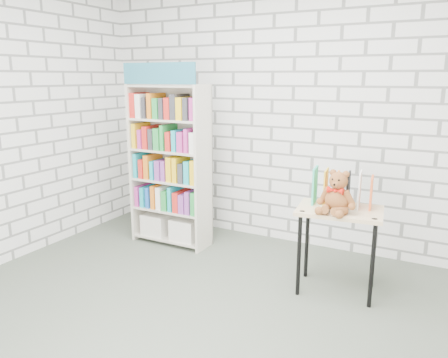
% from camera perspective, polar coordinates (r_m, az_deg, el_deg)
% --- Properties ---
extents(ground, '(4.50, 4.50, 0.00)m').
position_cam_1_polar(ground, '(3.35, -3.95, -18.94)').
color(ground, '#495245').
rests_on(ground, ground).
extents(room_shell, '(4.52, 4.02, 2.81)m').
position_cam_1_polar(room_shell, '(2.84, -4.53, 13.21)').
color(room_shell, silver).
rests_on(room_shell, ground).
extents(bookshelf, '(0.86, 0.33, 1.92)m').
position_cam_1_polar(bookshelf, '(4.68, -7.01, 1.93)').
color(bookshelf, beige).
rests_on(bookshelf, ground).
extents(display_table, '(0.73, 0.55, 0.73)m').
position_cam_1_polar(display_table, '(3.73, 14.81, -5.29)').
color(display_table, tan).
rests_on(display_table, ground).
extents(table_books, '(0.50, 0.27, 0.28)m').
position_cam_1_polar(table_books, '(3.77, 15.21, -1.28)').
color(table_books, '#2BBD9D').
rests_on(table_books, display_table).
extents(teddy_bear, '(0.31, 0.30, 0.34)m').
position_cam_1_polar(teddy_bear, '(3.57, 14.51, -2.13)').
color(teddy_bear, brown).
rests_on(teddy_bear, display_table).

